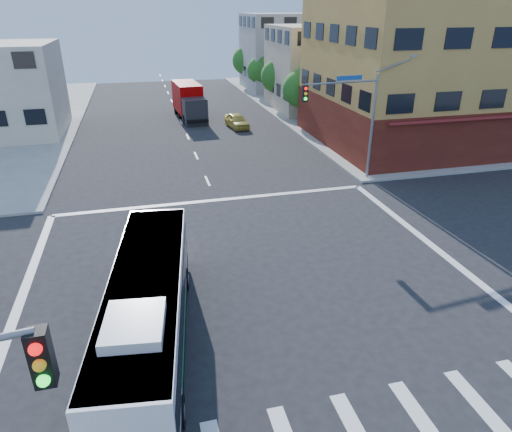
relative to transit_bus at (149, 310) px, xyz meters
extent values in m
plane|color=black|center=(4.39, 3.10, -1.57)|extent=(120.00, 120.00, 0.00)
cube|color=gray|center=(39.39, 38.10, -1.49)|extent=(50.00, 50.00, 0.15)
cube|color=#B99542|center=(24.39, 21.60, 5.43)|extent=(18.00, 15.00, 14.00)
cube|color=#5C2115|center=(24.39, 21.60, 0.43)|extent=(18.09, 15.08, 4.00)
cube|color=maroon|center=(24.39, 14.50, 2.03)|extent=(16.00, 1.60, 0.51)
cube|color=beige|center=(21.39, 37.10, 2.93)|extent=(12.00, 10.00, 9.00)
cube|color=#A8A8A3|center=(21.39, 51.10, 3.43)|extent=(12.00, 10.00, 10.00)
cylinder|color=gray|center=(15.19, 13.90, 1.93)|extent=(0.18, 0.18, 7.00)
cylinder|color=gray|center=(12.69, 13.65, 5.03)|extent=(5.01, 0.62, 0.12)
cube|color=black|center=(10.19, 13.40, 4.53)|extent=(0.32, 0.30, 1.00)
sphere|color=#FF0C0C|center=(10.19, 13.23, 4.83)|extent=(0.20, 0.20, 0.20)
sphere|color=yellow|center=(10.19, 13.23, 4.53)|extent=(0.20, 0.20, 0.20)
sphere|color=#19FF33|center=(10.19, 13.23, 4.23)|extent=(0.20, 0.20, 0.20)
cube|color=#154794|center=(13.19, 13.70, 5.28)|extent=(1.80, 0.22, 0.28)
cube|color=gray|center=(17.69, 14.15, 6.43)|extent=(0.50, 0.22, 0.14)
cube|color=black|center=(-1.41, -7.20, 4.53)|extent=(0.32, 0.30, 1.00)
sphere|color=#FF0C0C|center=(-1.41, -7.37, 4.83)|extent=(0.20, 0.20, 0.20)
sphere|color=yellow|center=(-1.41, -7.37, 4.53)|extent=(0.20, 0.20, 0.20)
sphere|color=#19FF33|center=(-1.41, -7.37, 4.23)|extent=(0.20, 0.20, 0.20)
cylinder|color=#341F13|center=(16.19, 31.10, -0.61)|extent=(0.28, 0.28, 1.92)
sphere|color=#195117|center=(16.19, 31.10, 1.80)|extent=(3.60, 3.60, 3.60)
sphere|color=#195117|center=(16.59, 30.80, 2.70)|extent=(2.52, 2.52, 2.52)
cylinder|color=#341F13|center=(16.19, 39.10, -0.57)|extent=(0.28, 0.28, 1.99)
sphere|color=#195117|center=(16.19, 39.10, 1.95)|extent=(3.80, 3.80, 3.80)
sphere|color=#195117|center=(16.59, 38.80, 2.90)|extent=(2.66, 2.66, 2.66)
cylinder|color=#341F13|center=(16.19, 47.10, -0.62)|extent=(0.28, 0.28, 1.89)
sphere|color=#195117|center=(16.19, 47.10, 1.68)|extent=(3.40, 3.40, 3.40)
sphere|color=#195117|center=(16.59, 46.80, 2.53)|extent=(2.38, 2.38, 2.38)
cylinder|color=#341F13|center=(16.19, 55.10, -0.55)|extent=(0.28, 0.28, 2.03)
sphere|color=#195117|center=(16.19, 55.10, 2.06)|extent=(4.00, 4.00, 4.00)
sphere|color=#195117|center=(16.59, 54.80, 3.06)|extent=(2.80, 2.80, 2.80)
cube|color=black|center=(0.00, 0.02, -1.07)|extent=(3.68, 11.04, 0.41)
cube|color=white|center=(0.00, 0.02, 0.03)|extent=(3.67, 11.01, 2.57)
cube|color=black|center=(0.00, 0.02, 0.19)|extent=(3.67, 10.70, 1.13)
cube|color=black|center=(0.69, 5.32, 0.10)|extent=(2.10, 0.33, 1.22)
cube|color=#E5590C|center=(0.69, 5.35, 1.00)|extent=(1.71, 0.27, 0.25)
cube|color=white|center=(0.00, 0.02, 1.26)|extent=(3.60, 10.79, 0.11)
cube|color=white|center=(-0.35, -2.66, 1.48)|extent=(1.85, 2.17, 0.32)
cube|color=#137F40|center=(-1.21, -0.28, -0.62)|extent=(0.66, 4.91, 0.25)
cube|color=#137F40|center=(1.09, -0.58, -0.62)|extent=(0.66, 4.91, 0.25)
cylinder|color=black|center=(-0.62, 3.59, -1.10)|extent=(0.39, 0.96, 0.94)
cylinder|color=#99999E|center=(-0.74, 3.60, -1.10)|extent=(0.10, 0.47, 0.47)
cylinder|color=black|center=(1.52, 3.31, -1.10)|extent=(0.39, 0.96, 0.94)
cylinder|color=#99999E|center=(1.64, 3.29, -1.10)|extent=(0.10, 0.47, 0.47)
cylinder|color=black|center=(-1.51, -3.27, -1.10)|extent=(0.39, 0.96, 0.94)
cylinder|color=#99999E|center=(-1.64, -3.26, -1.10)|extent=(0.10, 0.47, 0.47)
cylinder|color=black|center=(0.62, -3.55, -1.10)|extent=(0.39, 0.96, 0.94)
cylinder|color=#99999E|center=(0.75, -3.57, -1.10)|extent=(0.10, 0.47, 0.47)
cube|color=#232327|center=(5.73, 32.85, -0.29)|extent=(2.42, 2.33, 2.56)
cube|color=black|center=(5.80, 31.92, 0.11)|extent=(2.07, 0.24, 0.98)
cube|color=#A80000|center=(5.44, 36.58, 0.50)|extent=(2.78, 5.68, 2.95)
cube|color=black|center=(5.53, 35.40, -1.03)|extent=(2.77, 8.02, 0.30)
cylinder|color=black|center=(4.68, 32.96, -1.08)|extent=(0.35, 1.00, 0.98)
cylinder|color=black|center=(6.74, 33.12, -1.08)|extent=(0.35, 1.00, 0.98)
cylinder|color=black|center=(4.46, 35.81, -1.08)|extent=(0.35, 1.00, 0.98)
cylinder|color=black|center=(6.52, 35.97, -1.08)|extent=(0.35, 1.00, 0.98)
cylinder|color=black|center=(4.27, 38.26, -1.08)|extent=(0.35, 1.00, 0.98)
cylinder|color=black|center=(6.33, 38.42, -1.08)|extent=(0.35, 1.00, 0.98)
imported|color=gold|center=(9.51, 30.43, -0.90)|extent=(2.08, 4.12, 1.35)
camera|label=1|loc=(0.42, -13.15, 9.33)|focal=32.00mm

